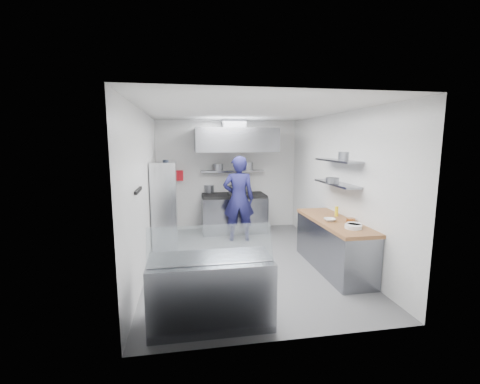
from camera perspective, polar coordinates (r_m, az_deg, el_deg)
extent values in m
plane|color=#575759|center=(6.26, 0.95, -12.23)|extent=(5.00, 5.00, 0.00)
plane|color=silver|center=(5.87, 1.02, 14.21)|extent=(5.00, 5.00, 0.00)
cube|color=white|center=(8.36, -2.21, 3.00)|extent=(3.60, 2.80, 0.02)
cube|color=white|center=(3.52, 8.59, -5.25)|extent=(3.60, 2.80, 0.02)
cube|color=white|center=(5.85, -16.62, 0.10)|extent=(2.80, 5.00, 0.02)
cube|color=white|center=(6.48, 16.82, 0.92)|extent=(2.80, 5.00, 0.02)
cube|color=gray|center=(8.13, -1.10, -3.95)|extent=(1.60, 0.80, 0.90)
cube|color=black|center=(8.04, -1.11, -0.61)|extent=(1.57, 0.78, 0.06)
cylinder|color=slate|center=(8.31, -5.52, 0.57)|extent=(0.25, 0.25, 0.20)
cylinder|color=slate|center=(7.93, -0.89, 0.35)|extent=(0.33, 0.33, 0.24)
cylinder|color=slate|center=(8.43, 0.51, 0.59)|extent=(0.25, 0.25, 0.16)
cube|color=gray|center=(8.20, -1.37, 3.73)|extent=(1.60, 0.30, 0.04)
cylinder|color=slate|center=(8.05, -3.96, 4.40)|extent=(0.26, 0.26, 0.18)
cylinder|color=slate|center=(8.04, 1.21, 4.56)|extent=(0.31, 0.31, 0.22)
cube|color=gray|center=(7.76, -0.94, 9.21)|extent=(1.90, 1.15, 0.55)
cube|color=slate|center=(7.99, -1.20, 11.92)|extent=(0.55, 0.55, 0.24)
cube|color=red|center=(8.22, -10.83, 2.89)|extent=(0.22, 0.10, 0.26)
imported|color=#19194B|center=(7.31, -0.24, -1.20)|extent=(0.76, 0.54, 1.95)
cube|color=silver|center=(6.97, -13.20, -2.36)|extent=(0.50, 0.90, 1.85)
cube|color=white|center=(6.99, -13.17, -3.37)|extent=(0.17, 0.22, 0.19)
cube|color=yellow|center=(7.13, -13.20, 0.94)|extent=(0.14, 0.18, 0.16)
cylinder|color=black|center=(6.81, -13.06, 4.82)|extent=(0.12, 0.12, 0.18)
cube|color=black|center=(4.94, -17.63, 0.26)|extent=(0.04, 0.55, 0.05)
cube|color=gray|center=(6.03, 16.21, -9.19)|extent=(0.62, 2.00, 0.84)
cube|color=olive|center=(5.91, 16.39, -5.04)|extent=(0.65, 2.04, 0.06)
cylinder|color=white|center=(5.41, 19.50, -5.82)|extent=(0.26, 0.26, 0.06)
cylinder|color=white|center=(5.51, 19.63, -5.56)|extent=(0.24, 0.24, 0.06)
cylinder|color=#B56C33|center=(5.85, 19.09, -4.72)|extent=(0.15, 0.15, 0.06)
cylinder|color=yellow|center=(6.18, 16.79, -3.31)|extent=(0.06, 0.06, 0.18)
imported|color=white|center=(5.77, 15.64, -4.78)|extent=(0.23, 0.23, 0.05)
cube|color=gray|center=(6.13, 16.77, 1.43)|extent=(0.30, 1.30, 0.04)
cube|color=gray|center=(6.09, 16.94, 5.35)|extent=(0.30, 1.30, 0.04)
cylinder|color=slate|center=(6.00, 16.08, 1.98)|extent=(0.23, 0.23, 0.10)
cylinder|color=slate|center=(6.20, 18.33, 6.17)|extent=(0.27, 0.27, 0.14)
cube|color=gray|center=(4.17, -5.22, -17.16)|extent=(1.50, 0.70, 0.85)
cube|color=silver|center=(3.82, -5.21, -9.22)|extent=(1.47, 0.19, 0.42)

